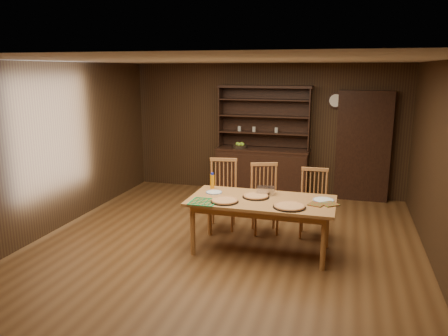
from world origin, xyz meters
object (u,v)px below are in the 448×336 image
(chair_right, at_px, (313,200))
(dining_table, at_px, (261,205))
(chair_left, at_px, (223,191))
(chair_center, at_px, (264,196))
(china_hutch, at_px, (262,165))
(juice_bottle, at_px, (212,181))

(chair_right, bearing_deg, dining_table, -129.17)
(dining_table, xyz_separation_m, chair_left, (-0.78, 0.80, -0.09))
(chair_left, distance_m, chair_center, 0.67)
(chair_left, distance_m, chair_right, 1.42)
(chair_left, height_order, chair_center, chair_left)
(dining_table, height_order, chair_right, chair_right)
(chair_center, relative_size, chair_right, 1.04)
(dining_table, distance_m, chair_center, 0.80)
(china_hutch, relative_size, chair_center, 2.03)
(china_hutch, xyz_separation_m, chair_center, (0.43, -2.01, -0.03))
(dining_table, distance_m, chair_left, 1.12)
(chair_left, bearing_deg, china_hutch, 73.16)
(dining_table, xyz_separation_m, chair_center, (-0.11, 0.79, -0.10))
(china_hutch, bearing_deg, juice_bottle, -96.66)
(chair_center, bearing_deg, chair_right, -16.74)
(china_hutch, distance_m, chair_center, 2.05)
(china_hutch, xyz_separation_m, chair_left, (-0.25, -2.00, -0.01))
(chair_left, xyz_separation_m, chair_center, (0.67, -0.01, -0.02))
(china_hutch, height_order, juice_bottle, china_hutch)
(dining_table, distance_m, chair_right, 1.05)
(juice_bottle, bearing_deg, chair_center, 31.29)
(chair_center, height_order, chair_right, chair_center)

